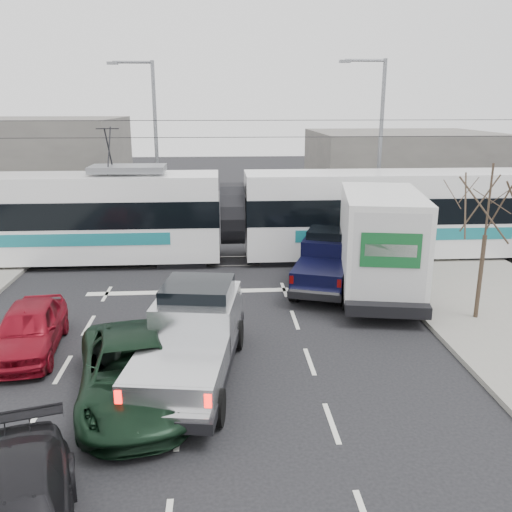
{
  "coord_description": "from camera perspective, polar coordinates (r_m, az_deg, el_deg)",
  "views": [
    {
      "loc": [
        -0.72,
        -13.5,
        6.9
      ],
      "look_at": [
        0.52,
        4.48,
        1.8
      ],
      "focal_mm": 38.0,
      "sensor_mm": 36.0,
      "label": 1
    }
  ],
  "objects": [
    {
      "name": "ground",
      "position": [
        15.18,
        -0.8,
        -11.24
      ],
      "size": [
        120.0,
        120.0,
        0.0
      ],
      "primitive_type": "plane",
      "color": "black",
      "rests_on": "ground"
    },
    {
      "name": "rails",
      "position": [
        24.5,
        -2.09,
        -0.54
      ],
      "size": [
        60.0,
        1.6,
        0.03
      ],
      "primitive_type": "cube",
      "color": "#33302D",
      "rests_on": "ground"
    },
    {
      "name": "building_left",
      "position": [
        38.1,
        -24.59,
        8.52
      ],
      "size": [
        14.0,
        10.0,
        6.0
      ],
      "primitive_type": "cube",
      "color": "slate",
      "rests_on": "ground"
    },
    {
      "name": "building_right",
      "position": [
        39.84,
        14.91,
        8.94
      ],
      "size": [
        12.0,
        10.0,
        5.0
      ],
      "primitive_type": "cube",
      "color": "slate",
      "rests_on": "ground"
    },
    {
      "name": "bare_tree",
      "position": [
        18.3,
        23.27,
        4.73
      ],
      "size": [
        2.4,
        2.4,
        5.0
      ],
      "color": "#47382B",
      "rests_on": "ground"
    },
    {
      "name": "traffic_signal",
      "position": [
        21.65,
        15.59,
        4.14
      ],
      "size": [
        0.44,
        0.44,
        3.6
      ],
      "color": "black",
      "rests_on": "ground"
    },
    {
      "name": "street_lamp_near",
      "position": [
        28.7,
        12.61,
        11.86
      ],
      "size": [
        2.38,
        0.25,
        9.0
      ],
      "color": "slate",
      "rests_on": "ground"
    },
    {
      "name": "street_lamp_far",
      "position": [
        29.76,
        -10.85,
        12.09
      ],
      "size": [
        2.38,
        0.25,
        9.0
      ],
      "color": "slate",
      "rests_on": "ground"
    },
    {
      "name": "catenary",
      "position": [
        23.7,
        -2.18,
        8.47
      ],
      "size": [
        60.0,
        0.2,
        7.0
      ],
      "color": "black",
      "rests_on": "ground"
    },
    {
      "name": "tram",
      "position": [
        24.27,
        -2.65,
        4.33
      ],
      "size": [
        28.71,
        2.95,
        5.86
      ],
      "rotation": [
        0.0,
        0.0,
        -0.0
      ],
      "color": "white",
      "rests_on": "ground"
    },
    {
      "name": "silver_pickup",
      "position": [
        14.34,
        -6.63,
        -8.11
      ],
      "size": [
        2.99,
        6.43,
        2.25
      ],
      "rotation": [
        0.0,
        0.0,
        -0.15
      ],
      "color": "black",
      "rests_on": "ground"
    },
    {
      "name": "box_truck",
      "position": [
        20.61,
        12.72,
        1.4
      ],
      "size": [
        3.97,
        8.09,
        3.87
      ],
      "rotation": [
        0.0,
        0.0,
        -0.18
      ],
      "color": "black",
      "rests_on": "ground"
    },
    {
      "name": "navy_pickup",
      "position": [
        21.05,
        7.36,
        -0.47
      ],
      "size": [
        3.38,
        5.38,
        2.13
      ],
      "rotation": [
        0.0,
        0.0,
        -0.33
      ],
      "color": "black",
      "rests_on": "ground"
    },
    {
      "name": "green_car",
      "position": [
        13.48,
        -12.84,
        -11.79
      ],
      "size": [
        3.42,
        5.74,
        1.49
      ],
      "primitive_type": "imported",
      "rotation": [
        0.0,
        0.0,
        0.19
      ],
      "color": "black",
      "rests_on": "ground"
    },
    {
      "name": "red_car",
      "position": [
        16.82,
        -22.8,
        -7.08
      ],
      "size": [
        2.1,
        4.34,
        1.43
      ],
      "primitive_type": "imported",
      "rotation": [
        0.0,
        0.0,
        0.1
      ],
      "color": "maroon",
      "rests_on": "ground"
    }
  ]
}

